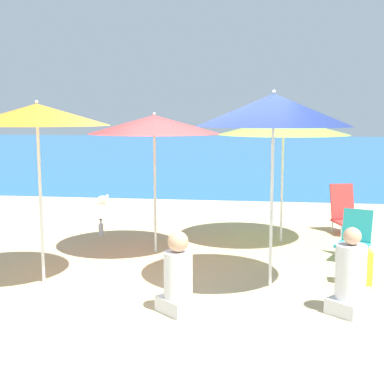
# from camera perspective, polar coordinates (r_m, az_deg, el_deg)

# --- Properties ---
(ground_plane) EXTENTS (60.00, 60.00, 0.00)m
(ground_plane) POSITION_cam_1_polar(r_m,az_deg,el_deg) (6.84, 0.19, -9.14)
(ground_plane) COLOR #C6B284
(sea_water) EXTENTS (60.00, 40.00, 0.01)m
(sea_water) POSITION_cam_1_polar(r_m,az_deg,el_deg) (32.74, 6.50, 4.60)
(sea_water) COLOR #23669E
(sea_water) RESTS_ON ground
(beach_umbrella_navy) EXTENTS (1.80, 1.80, 2.33)m
(beach_umbrella_navy) POSITION_cam_1_polar(r_m,az_deg,el_deg) (6.26, 8.70, 8.61)
(beach_umbrella_navy) COLOR white
(beach_umbrella_navy) RESTS_ON ground
(beach_umbrella_orange) EXTENTS (1.72, 1.72, 2.22)m
(beach_umbrella_orange) POSITION_cam_1_polar(r_m,az_deg,el_deg) (6.63, -16.20, 7.91)
(beach_umbrella_orange) COLOR white
(beach_umbrella_orange) RESTS_ON ground
(beach_umbrella_red) EXTENTS (1.93, 1.93, 2.08)m
(beach_umbrella_red) POSITION_cam_1_polar(r_m,az_deg,el_deg) (7.84, -4.05, 7.19)
(beach_umbrella_red) COLOR white
(beach_umbrella_red) RESTS_ON ground
(beach_umbrella_lime) EXTENTS (2.07, 2.07, 2.05)m
(beach_umbrella_lime) POSITION_cam_1_polar(r_m,az_deg,el_deg) (8.60, 9.73, 6.93)
(beach_umbrella_lime) COLOR white
(beach_umbrella_lime) RESTS_ON ground
(beach_chair_teal) EXTENTS (0.59, 0.65, 0.70)m
(beach_chair_teal) POSITION_cam_1_polar(r_m,az_deg,el_deg) (8.00, 16.98, -4.46)
(beach_chair_teal) COLOR silver
(beach_chair_teal) RESTS_ON ground
(beach_chair_red) EXTENTS (0.55, 0.64, 0.85)m
(beach_chair_red) POSITION_cam_1_polar(r_m,az_deg,el_deg) (9.68, 15.92, -1.90)
(beach_chair_red) COLOR silver
(beach_chair_red) RESTS_ON ground
(person_seated_near) EXTENTS (0.51, 0.51, 0.86)m
(person_seated_near) POSITION_cam_1_polar(r_m,az_deg,el_deg) (5.62, -1.45, -9.20)
(person_seated_near) COLOR silver
(person_seated_near) RESTS_ON ground
(person_seated_far) EXTENTS (0.53, 0.53, 0.91)m
(person_seated_far) POSITION_cam_1_polar(r_m,az_deg,el_deg) (5.81, 16.54, -8.81)
(person_seated_far) COLOR silver
(person_seated_far) RESTS_ON ground
(backpack_yellow) EXTENTS (0.34, 0.24, 0.41)m
(backpack_yellow) POSITION_cam_1_polar(r_m,az_deg,el_deg) (6.87, 17.19, -7.68)
(backpack_yellow) COLOR yellow
(backpack_yellow) RESTS_ON ground
(water_bottle) EXTENTS (0.09, 0.09, 0.29)m
(water_bottle) POSITION_cam_1_polar(r_m,az_deg,el_deg) (9.26, -9.69, -3.91)
(water_bottle) COLOR silver
(water_bottle) RESTS_ON ground
(seagull) EXTENTS (0.27, 0.11, 0.23)m
(seagull) POSITION_cam_1_polar(r_m,az_deg,el_deg) (12.48, -9.44, -0.66)
(seagull) COLOR gold
(seagull) RESTS_ON ground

